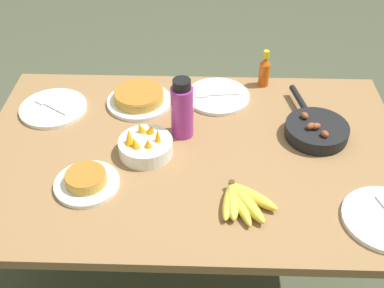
% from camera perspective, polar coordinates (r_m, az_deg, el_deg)
% --- Properties ---
extents(ground_plane, '(14.00, 14.00, 0.00)m').
position_cam_1_polar(ground_plane, '(2.26, 0.00, -14.89)').
color(ground_plane, '#474C38').
extents(dining_table, '(1.52, 0.99, 0.73)m').
position_cam_1_polar(dining_table, '(1.77, 0.00, -3.02)').
color(dining_table, olive).
rests_on(dining_table, ground_plane).
extents(banana_bunch, '(0.19, 0.19, 0.04)m').
position_cam_1_polar(banana_bunch, '(1.52, 5.84, -6.71)').
color(banana_bunch, gold).
rests_on(banana_bunch, dining_table).
extents(skillet, '(0.23, 0.39, 0.08)m').
position_cam_1_polar(skillet, '(1.82, 14.45, 1.66)').
color(skillet, black).
rests_on(skillet, dining_table).
extents(frittata_plate_center, '(0.21, 0.21, 0.05)m').
position_cam_1_polar(frittata_plate_center, '(1.61, -12.41, -4.31)').
color(frittata_plate_center, white).
rests_on(frittata_plate_center, dining_table).
extents(frittata_plate_side, '(0.26, 0.26, 0.06)m').
position_cam_1_polar(frittata_plate_side, '(1.94, -6.29, 5.43)').
color(frittata_plate_side, white).
rests_on(frittata_plate_side, dining_table).
extents(empty_plate_near_front, '(0.26, 0.26, 0.02)m').
position_cam_1_polar(empty_plate_near_front, '(1.98, -16.12, 4.10)').
color(empty_plate_near_front, white).
rests_on(empty_plate_near_front, dining_table).
extents(empty_plate_far_left, '(0.26, 0.26, 0.02)m').
position_cam_1_polar(empty_plate_far_left, '(1.97, 3.06, 5.67)').
color(empty_plate_far_left, white).
rests_on(empty_plate_far_left, dining_table).
extents(fruit_bowl_mango, '(0.19, 0.19, 0.11)m').
position_cam_1_polar(fruit_bowl_mango, '(1.69, -5.56, -0.17)').
color(fruit_bowl_mango, white).
rests_on(fruit_bowl_mango, dining_table).
extents(water_bottle, '(0.08, 0.08, 0.23)m').
position_cam_1_polar(water_bottle, '(1.72, -1.18, 4.12)').
color(water_bottle, '#992D89').
rests_on(water_bottle, dining_table).
extents(hot_sauce_bottle, '(0.04, 0.04, 0.16)m').
position_cam_1_polar(hot_sauce_bottle, '(2.04, 8.58, 8.62)').
color(hot_sauce_bottle, '#C64C0F').
rests_on(hot_sauce_bottle, dining_table).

